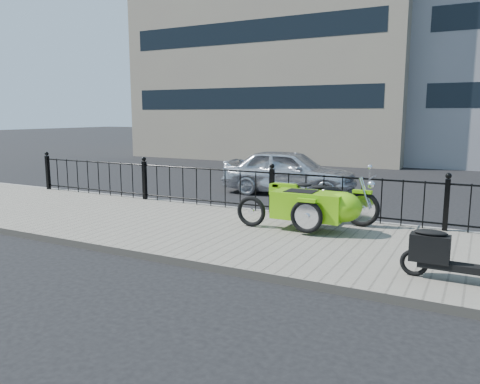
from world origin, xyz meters
The scene contains 9 objects.
ground centered at (0.00, 0.00, 0.00)m, with size 120.00×120.00×0.00m, color black.
sidewalk centered at (0.00, -0.50, 0.06)m, with size 30.00×3.80×0.12m, color slate.
curb centered at (0.00, 1.44, 0.06)m, with size 30.00×0.10×0.12m, color gray.
iron_fence centered at (0.00, 1.30, 0.59)m, with size 14.11×0.11×1.08m.
building_tan centered at (-6.00, 15.99, 6.00)m, with size 14.00×8.01×12.00m.
motorcycle_sidecar centered at (1.43, 0.28, 0.59)m, with size 2.28×1.48×0.98m.
scooter centered at (3.73, -1.57, 0.48)m, with size 1.35×0.39×0.92m.
spare_tire centered at (0.19, -0.09, 0.41)m, with size 0.59×0.59×0.08m, color black.
sedan_car centered at (-0.82, 4.38, 0.64)m, with size 1.52×3.77×1.29m, color silver.
Camera 1 is at (4.05, -7.92, 2.24)m, focal length 35.00 mm.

